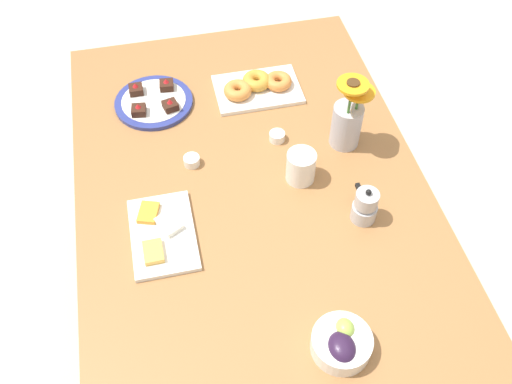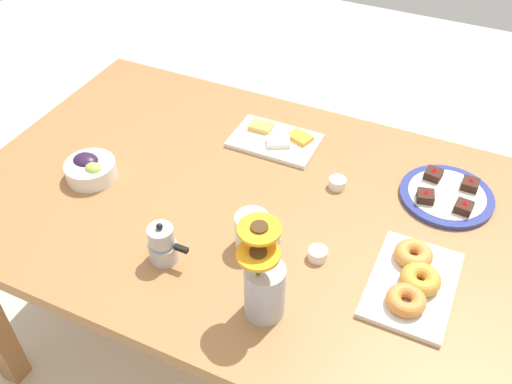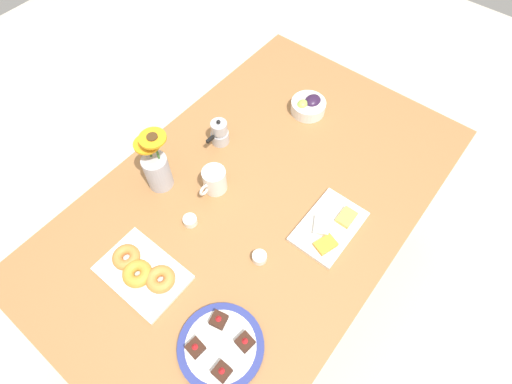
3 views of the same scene
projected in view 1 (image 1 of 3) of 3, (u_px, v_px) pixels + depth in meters
ground_plane at (256, 319)px, 2.18m from camera, size 6.00×6.00×0.00m
dining_table at (256, 219)px, 1.67m from camera, size 1.60×1.00×0.74m
coffee_mug at (301, 166)px, 1.62m from camera, size 0.12×0.08×0.10m
grape_bowl at (342, 343)px, 1.31m from camera, size 0.14×0.14×0.07m
cheese_platter at (162, 233)px, 1.53m from camera, size 0.26×0.17×0.03m
croissant_platter at (257, 87)px, 1.88m from camera, size 0.19×0.28×0.05m
jam_cup_honey at (192, 160)px, 1.68m from camera, size 0.05×0.05×0.03m
jam_cup_berry at (277, 136)px, 1.74m from camera, size 0.05×0.05×0.03m
dessert_plate at (154, 102)px, 1.85m from camera, size 0.25×0.25×0.05m
flower_vase at (347, 121)px, 1.68m from camera, size 0.11×0.12×0.25m
moka_pot at (365, 206)px, 1.53m from camera, size 0.11×0.07×0.12m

